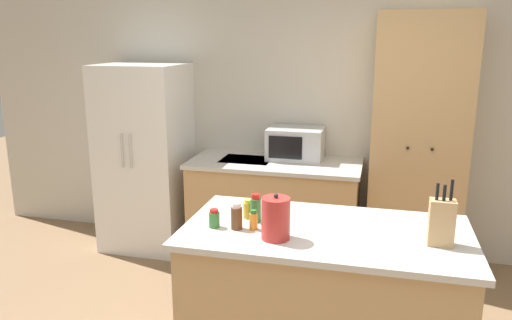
{
  "coord_description": "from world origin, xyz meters",
  "views": [
    {
      "loc": [
        0.35,
        -2.19,
        1.97
      ],
      "look_at": [
        -0.56,
        1.4,
        1.05
      ],
      "focal_mm": 35.0,
      "sensor_mm": 36.0,
      "label": 1
    }
  ],
  "objects_px": {
    "spice_bottle_tall_dark": "(237,217)",
    "spice_bottle_pale_salt": "(253,220)",
    "pantry_cabinet": "(417,147)",
    "spice_bottle_amber_oil": "(268,208)",
    "spice_bottle_green_herb": "(256,209)",
    "kettle": "(276,218)",
    "refrigerator": "(146,157)",
    "spice_bottle_short_red": "(248,209)",
    "knife_block": "(441,222)",
    "microwave": "(296,144)",
    "spice_bottle_orange_cap": "(214,219)"
  },
  "relations": [
    {
      "from": "spice_bottle_short_red",
      "to": "spice_bottle_orange_cap",
      "type": "distance_m",
      "value": 0.23
    },
    {
      "from": "refrigerator",
      "to": "pantry_cabinet",
      "type": "xyz_separation_m",
      "value": [
        2.43,
        0.08,
        0.22
      ]
    },
    {
      "from": "spice_bottle_amber_oil",
      "to": "kettle",
      "type": "xyz_separation_m",
      "value": [
        0.11,
        -0.28,
        0.05
      ]
    },
    {
      "from": "pantry_cabinet",
      "to": "kettle",
      "type": "distance_m",
      "value": 2.02
    },
    {
      "from": "microwave",
      "to": "spice_bottle_short_red",
      "type": "distance_m",
      "value": 1.65
    },
    {
      "from": "knife_block",
      "to": "spice_bottle_amber_oil",
      "type": "bearing_deg",
      "value": 170.55
    },
    {
      "from": "microwave",
      "to": "spice_bottle_green_herb",
      "type": "distance_m",
      "value": 1.69
    },
    {
      "from": "refrigerator",
      "to": "spice_bottle_green_herb",
      "type": "relative_size",
      "value": 10.54
    },
    {
      "from": "refrigerator",
      "to": "microwave",
      "type": "bearing_deg",
      "value": 5.16
    },
    {
      "from": "pantry_cabinet",
      "to": "microwave",
      "type": "height_order",
      "value": "pantry_cabinet"
    },
    {
      "from": "spice_bottle_tall_dark",
      "to": "spice_bottle_pale_salt",
      "type": "xyz_separation_m",
      "value": [
        0.09,
        0.02,
        -0.02
      ]
    },
    {
      "from": "spice_bottle_tall_dark",
      "to": "spice_bottle_green_herb",
      "type": "bearing_deg",
      "value": 61.22
    },
    {
      "from": "pantry_cabinet",
      "to": "spice_bottle_orange_cap",
      "type": "distance_m",
      "value": 2.13
    },
    {
      "from": "refrigerator",
      "to": "spice_bottle_amber_oil",
      "type": "height_order",
      "value": "refrigerator"
    },
    {
      "from": "microwave",
      "to": "spice_bottle_short_red",
      "type": "height_order",
      "value": "microwave"
    },
    {
      "from": "spice_bottle_amber_oil",
      "to": "spice_bottle_orange_cap",
      "type": "distance_m",
      "value": 0.33
    },
    {
      "from": "refrigerator",
      "to": "spice_bottle_orange_cap",
      "type": "bearing_deg",
      "value": -53.39
    },
    {
      "from": "knife_block",
      "to": "kettle",
      "type": "xyz_separation_m",
      "value": [
        -0.82,
        -0.13,
        -0.01
      ]
    },
    {
      "from": "spice_bottle_green_herb",
      "to": "spice_bottle_orange_cap",
      "type": "bearing_deg",
      "value": -145.22
    },
    {
      "from": "knife_block",
      "to": "spice_bottle_pale_salt",
      "type": "bearing_deg",
      "value": -178.31
    },
    {
      "from": "spice_bottle_tall_dark",
      "to": "spice_bottle_amber_oil",
      "type": "relative_size",
      "value": 1.08
    },
    {
      "from": "spice_bottle_pale_salt",
      "to": "spice_bottle_amber_oil",
      "type": "bearing_deg",
      "value": 78.2
    },
    {
      "from": "knife_block",
      "to": "spice_bottle_tall_dark",
      "type": "distance_m",
      "value": 1.06
    },
    {
      "from": "pantry_cabinet",
      "to": "spice_bottle_tall_dark",
      "type": "distance_m",
      "value": 2.06
    },
    {
      "from": "spice_bottle_short_red",
      "to": "spice_bottle_amber_oil",
      "type": "xyz_separation_m",
      "value": [
        0.11,
        0.02,
        0.01
      ]
    },
    {
      "from": "pantry_cabinet",
      "to": "spice_bottle_pale_salt",
      "type": "relative_size",
      "value": 19.68
    },
    {
      "from": "spice_bottle_tall_dark",
      "to": "spice_bottle_green_herb",
      "type": "distance_m",
      "value": 0.15
    },
    {
      "from": "microwave",
      "to": "spice_bottle_green_herb",
      "type": "bearing_deg",
      "value": -87.84
    },
    {
      "from": "spice_bottle_tall_dark",
      "to": "spice_bottle_short_red",
      "type": "relative_size",
      "value": 1.32
    },
    {
      "from": "spice_bottle_short_red",
      "to": "refrigerator",
      "type": "bearing_deg",
      "value": 132.81
    },
    {
      "from": "spice_bottle_green_herb",
      "to": "spice_bottle_pale_salt",
      "type": "bearing_deg",
      "value": -81.64
    },
    {
      "from": "spice_bottle_tall_dark",
      "to": "spice_bottle_orange_cap",
      "type": "relative_size",
      "value": 1.43
    },
    {
      "from": "refrigerator",
      "to": "spice_bottle_short_red",
      "type": "bearing_deg",
      "value": -47.19
    },
    {
      "from": "refrigerator",
      "to": "spice_bottle_orange_cap",
      "type": "xyz_separation_m",
      "value": [
        1.27,
        -1.7,
        0.13
      ]
    },
    {
      "from": "refrigerator",
      "to": "spice_bottle_amber_oil",
      "type": "distance_m",
      "value": 2.14
    },
    {
      "from": "spice_bottle_amber_oil",
      "to": "spice_bottle_green_herb",
      "type": "height_order",
      "value": "spice_bottle_green_herb"
    },
    {
      "from": "pantry_cabinet",
      "to": "microwave",
      "type": "xyz_separation_m",
      "value": [
        -1.03,
        0.05,
        -0.04
      ]
    },
    {
      "from": "spice_bottle_green_herb",
      "to": "spice_bottle_pale_salt",
      "type": "distance_m",
      "value": 0.12
    },
    {
      "from": "spice_bottle_amber_oil",
      "to": "kettle",
      "type": "relative_size",
      "value": 0.56
    },
    {
      "from": "microwave",
      "to": "spice_bottle_tall_dark",
      "type": "bearing_deg",
      "value": -90.29
    },
    {
      "from": "knife_block",
      "to": "spice_bottle_orange_cap",
      "type": "distance_m",
      "value": 1.19
    },
    {
      "from": "microwave",
      "to": "spice_bottle_green_herb",
      "type": "relative_size",
      "value": 2.95
    },
    {
      "from": "kettle",
      "to": "spice_bottle_green_herb",
      "type": "bearing_deg",
      "value": 127.17
    },
    {
      "from": "refrigerator",
      "to": "knife_block",
      "type": "xyz_separation_m",
      "value": [
        2.45,
        -1.65,
        0.21
      ]
    },
    {
      "from": "spice_bottle_tall_dark",
      "to": "spice_bottle_pale_salt",
      "type": "relative_size",
      "value": 1.36
    },
    {
      "from": "refrigerator",
      "to": "knife_block",
      "type": "distance_m",
      "value": 2.96
    },
    {
      "from": "spice_bottle_short_red",
      "to": "spice_bottle_pale_salt",
      "type": "distance_m",
      "value": 0.18
    },
    {
      "from": "pantry_cabinet",
      "to": "knife_block",
      "type": "xyz_separation_m",
      "value": [
        0.02,
        -1.73,
        -0.01
      ]
    },
    {
      "from": "spice_bottle_tall_dark",
      "to": "spice_bottle_short_red",
      "type": "height_order",
      "value": "spice_bottle_tall_dark"
    },
    {
      "from": "spice_bottle_amber_oil",
      "to": "knife_block",
      "type": "bearing_deg",
      "value": -9.45
    }
  ]
}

